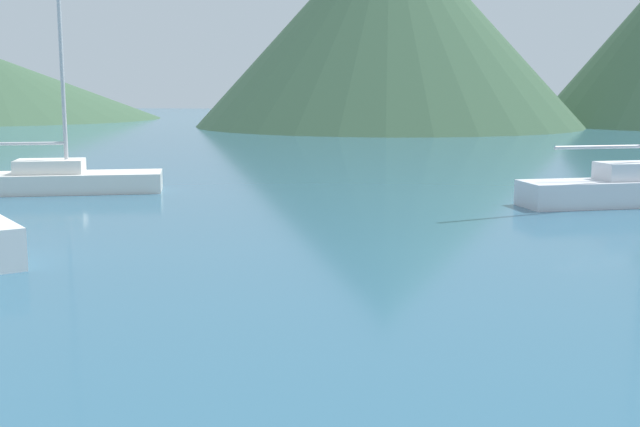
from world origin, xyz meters
name	(u,v)px	position (x,y,z in m)	size (l,w,h in m)	color
sailboat_middle	(51,179)	(-9.81, 24.93, 0.42)	(6.82, 3.29, 8.46)	white
sailboat_outer	(632,185)	(6.95, 23.83, 0.53)	(6.29, 3.12, 10.84)	silver
hill_central	(389,20)	(0.11, 68.16, 8.48)	(31.24, 31.24, 16.96)	#38563D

